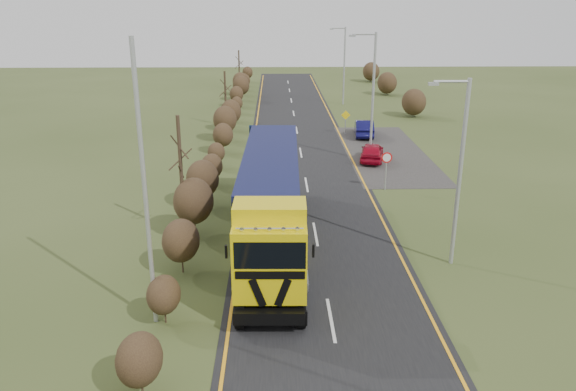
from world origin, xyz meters
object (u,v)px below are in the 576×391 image
(streetlight_near, at_px, (458,167))
(speed_sign, at_px, (386,164))
(lorry, at_px, (271,197))
(car_blue_sedan, at_px, (364,128))
(car_red_hatchback, at_px, (372,152))

(streetlight_near, xyz_separation_m, speed_sign, (-0.91, 10.28, -2.77))
(lorry, height_order, streetlight_near, streetlight_near)
(lorry, height_order, car_blue_sedan, lorry)
(car_blue_sedan, xyz_separation_m, streetlight_near, (-0.01, -24.90, 3.75))
(car_blue_sedan, bearing_deg, streetlight_near, 95.63)
(car_red_hatchback, distance_m, car_blue_sedan, 7.95)
(car_red_hatchback, distance_m, speed_sign, 6.78)
(lorry, xyz_separation_m, car_blue_sedan, (7.91, 22.82, -1.75))
(lorry, distance_m, car_blue_sedan, 24.22)
(car_blue_sedan, height_order, speed_sign, speed_sign)
(lorry, relative_size, streetlight_near, 1.92)
(car_red_hatchback, relative_size, car_blue_sedan, 0.91)
(speed_sign, bearing_deg, car_blue_sedan, 86.40)
(car_red_hatchback, height_order, car_blue_sedan, car_blue_sedan)
(streetlight_near, distance_m, speed_sign, 10.69)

